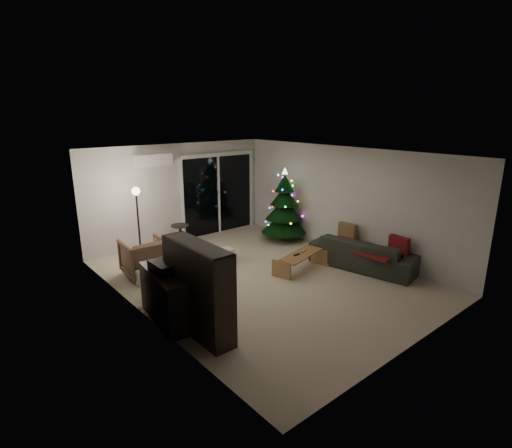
{
  "coord_description": "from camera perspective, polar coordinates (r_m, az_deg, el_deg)",
  "views": [
    {
      "loc": [
        -4.9,
        -5.69,
        3.24
      ],
      "look_at": [
        0.1,
        0.3,
        1.05
      ],
      "focal_mm": 28.0,
      "sensor_mm": 36.0,
      "label": 1
    }
  ],
  "objects": [
    {
      "name": "room",
      "position": [
        9.23,
        -3.05,
        1.72
      ],
      "size": [
        6.5,
        7.51,
        2.6
      ],
      "color": "beige",
      "rests_on": "ground"
    },
    {
      "name": "bookshelf",
      "position": [
        5.98,
        -9.68,
        -9.62
      ],
      "size": [
        0.92,
        1.44,
        1.42
      ],
      "primitive_type": null,
      "rotation": [
        0.0,
        0.0,
        -0.43
      ],
      "color": "black",
      "rests_on": "floor"
    },
    {
      "name": "media_cabinet",
      "position": [
        6.61,
        -12.38,
        -10.03
      ],
      "size": [
        0.67,
        1.38,
        0.83
      ],
      "primitive_type": "cube",
      "rotation": [
        0.0,
        0.0,
        -0.13
      ],
      "color": "black",
      "rests_on": "floor"
    },
    {
      "name": "stereo",
      "position": [
        6.41,
        -12.64,
        -5.96
      ],
      "size": [
        0.42,
        0.5,
        0.18
      ],
      "primitive_type": "cube",
      "color": "black",
      "rests_on": "media_cabinet"
    },
    {
      "name": "armchair",
      "position": [
        8.48,
        -15.66,
        -4.59
      ],
      "size": [
        0.89,
        0.91,
        0.77
      ],
      "primitive_type": "imported",
      "rotation": [
        0.0,
        0.0,
        3.06
      ],
      "color": "brown",
      "rests_on": "floor"
    },
    {
      "name": "ottoman",
      "position": [
        8.82,
        -9.15,
        -4.44
      ],
      "size": [
        0.66,
        0.66,
        0.47
      ],
      "primitive_type": "cube",
      "rotation": [
        0.0,
        0.0,
        0.31
      ],
      "color": "white",
      "rests_on": "floor"
    },
    {
      "name": "cardboard_box_a",
      "position": [
        8.11,
        -15.02,
        -7.32
      ],
      "size": [
        0.45,
        0.37,
        0.3
      ],
      "primitive_type": "cube",
      "rotation": [
        0.0,
        0.0,
        0.14
      ],
      "color": "white",
      "rests_on": "floor"
    },
    {
      "name": "cardboard_box_b",
      "position": [
        9.04,
        -4.54,
        -4.44
      ],
      "size": [
        0.4,
        0.3,
        0.28
      ],
      "primitive_type": "cube",
      "rotation": [
        0.0,
        0.0,
        -0.01
      ],
      "color": "white",
      "rests_on": "floor"
    },
    {
      "name": "side_table",
      "position": [
        10.09,
        -10.74,
        -1.66
      ],
      "size": [
        0.45,
        0.45,
        0.56
      ],
      "primitive_type": "cylinder",
      "rotation": [
        0.0,
        0.0,
        0.02
      ],
      "color": "black",
      "rests_on": "floor"
    },
    {
      "name": "floor_lamp",
      "position": [
        9.1,
        -16.4,
        -0.39
      ],
      "size": [
        0.26,
        0.26,
        1.64
      ],
      "primitive_type": "cylinder",
      "color": "black",
      "rests_on": "floor"
    },
    {
      "name": "sofa",
      "position": [
        8.89,
        15.15,
        -4.03
      ],
      "size": [
        1.31,
        2.36,
        0.65
      ],
      "primitive_type": "imported",
      "rotation": [
        0.0,
        0.0,
        1.78
      ],
      "color": "#242622",
      "rests_on": "floor"
    },
    {
      "name": "sofa_throw",
      "position": [
        8.76,
        14.84,
        -3.28
      ],
      "size": [
        0.7,
        1.61,
        0.05
      ],
      "primitive_type": "cube",
      "color": "maroon",
      "rests_on": "sofa"
    },
    {
      "name": "cushion_a",
      "position": [
        9.36,
        12.92,
        -1.18
      ],
      "size": [
        0.17,
        0.44,
        0.43
      ],
      "primitive_type": "cube",
      "rotation": [
        0.0,
        0.0,
        0.09
      ],
      "color": "olive",
      "rests_on": "sofa"
    },
    {
      "name": "cushion_b",
      "position": [
        8.68,
        19.72,
        -3.05
      ],
      "size": [
        0.16,
        0.44,
        0.43
      ],
      "primitive_type": "cube",
      "rotation": [
        0.0,
        0.0,
        -0.07
      ],
      "color": "maroon",
      "rests_on": "sofa"
    },
    {
      "name": "coffee_table",
      "position": [
        8.49,
        6.52,
        -5.43
      ],
      "size": [
        1.31,
        0.73,
        0.39
      ],
      "primitive_type": null,
      "rotation": [
        0.0,
        0.0,
        0.25
      ],
      "color": "#9B7D4B",
      "rests_on": "floor"
    },
    {
      "name": "remote_a",
      "position": [
        8.32,
        5.85,
        -4.36
      ],
      "size": [
        0.15,
        0.05,
        0.02
      ],
      "primitive_type": "cube",
      "color": "black",
      "rests_on": "coffee_table"
    },
    {
      "name": "remote_b",
      "position": [
        8.52,
        6.79,
        -3.89
      ],
      "size": [
        0.15,
        0.09,
        0.02
      ],
      "primitive_type": "cube",
      "rotation": [
        0.0,
        0.0,
        0.35
      ],
      "color": "slate",
      "rests_on": "coffee_table"
    },
    {
      "name": "christmas_tree",
      "position": [
        10.3,
        4.05,
        2.79
      ],
      "size": [
        1.49,
        1.49,
        1.9
      ],
      "primitive_type": "cone",
      "rotation": [
        0.0,
        0.0,
        -0.32
      ],
      "color": "#09380E",
      "rests_on": "floor"
    }
  ]
}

